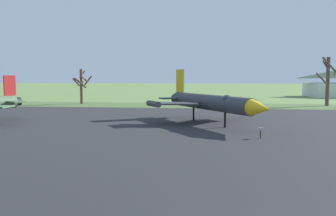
# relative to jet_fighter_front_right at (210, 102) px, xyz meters

# --- Properties ---
(asphalt_apron) EXTENTS (97.35, 59.84, 0.05)m
(asphalt_apron) POSITION_rel_jet_fighter_front_right_xyz_m (2.08, -10.78, -2.41)
(asphalt_apron) COLOR #28282B
(asphalt_apron) RESTS_ON ground
(grass_verge_strip) EXTENTS (157.35, 12.00, 0.06)m
(grass_verge_strip) POSITION_rel_jet_fighter_front_right_xyz_m (2.08, 25.14, -2.41)
(grass_verge_strip) COLOR #4D6435
(grass_verge_strip) RESTS_ON ground
(jet_fighter_front_right) EXTENTS (12.67, 16.15, 6.08)m
(jet_fighter_front_right) POSITION_rel_jet_fighter_front_right_xyz_m (0.00, 0.00, 0.00)
(jet_fighter_front_right) COLOR #33383D
(jet_fighter_front_right) RESTS_ON ground
(info_placard_front_right) EXTENTS (0.48, 0.23, 0.97)m
(info_placard_front_right) POSITION_rel_jet_fighter_front_right_xyz_m (4.18, -8.33, -1.84)
(info_placard_front_right) COLOR black
(info_placard_front_right) RESTS_ON ground
(bare_tree_far_left) EXTENTS (3.76, 3.78, 6.69)m
(bare_tree_far_left) POSITION_rel_jet_fighter_front_right_xyz_m (-24.46, 26.28, 1.25)
(bare_tree_far_left) COLOR brown
(bare_tree_far_left) RESTS_ON ground
(bare_tree_left_of_center) EXTENTS (3.41, 3.06, 8.71)m
(bare_tree_left_of_center) POSITION_rel_jet_fighter_front_right_xyz_m (20.44, 27.17, 2.44)
(bare_tree_left_of_center) COLOR brown
(bare_tree_left_of_center) RESTS_ON ground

